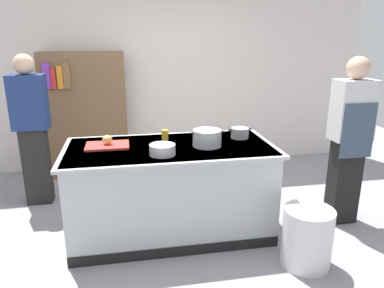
{
  "coord_description": "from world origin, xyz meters",
  "views": [
    {
      "loc": [
        -0.39,
        -3.27,
        1.92
      ],
      "look_at": [
        0.25,
        0.2,
        0.85
      ],
      "focal_mm": 34.04,
      "sensor_mm": 36.0,
      "label": 1
    }
  ],
  "objects_px": {
    "onion": "(107,140)",
    "juice_cup": "(165,135)",
    "mixing_bowl": "(162,150)",
    "person_guest": "(32,127)",
    "bookshelf": "(86,115)",
    "person_chef": "(349,138)",
    "sauce_pan": "(240,133)",
    "trash_bin": "(307,237)",
    "stock_pot": "(207,138)"
  },
  "relations": [
    {
      "from": "trash_bin",
      "to": "person_guest",
      "type": "bearing_deg",
      "value": 145.54
    },
    {
      "from": "sauce_pan",
      "to": "person_guest",
      "type": "xyz_separation_m",
      "value": [
        -2.18,
        0.8,
        -0.04
      ]
    },
    {
      "from": "juice_cup",
      "to": "bookshelf",
      "type": "distance_m",
      "value": 1.81
    },
    {
      "from": "juice_cup",
      "to": "bookshelf",
      "type": "relative_size",
      "value": 0.06
    },
    {
      "from": "mixing_bowl",
      "to": "sauce_pan",
      "type": "bearing_deg",
      "value": 25.59
    },
    {
      "from": "onion",
      "to": "person_guest",
      "type": "relative_size",
      "value": 0.05
    },
    {
      "from": "person_chef",
      "to": "bookshelf",
      "type": "xyz_separation_m",
      "value": [
        -2.74,
        1.9,
        -0.06
      ]
    },
    {
      "from": "mixing_bowl",
      "to": "bookshelf",
      "type": "xyz_separation_m",
      "value": [
        -0.84,
        2.04,
        -0.09
      ]
    },
    {
      "from": "stock_pot",
      "to": "bookshelf",
      "type": "xyz_separation_m",
      "value": [
        -1.28,
        1.85,
        -0.13
      ]
    },
    {
      "from": "juice_cup",
      "to": "trash_bin",
      "type": "bearing_deg",
      "value": -42.68
    },
    {
      "from": "juice_cup",
      "to": "person_guest",
      "type": "distance_m",
      "value": 1.6
    },
    {
      "from": "bookshelf",
      "to": "person_guest",
      "type": "bearing_deg",
      "value": -121.11
    },
    {
      "from": "sauce_pan",
      "to": "bookshelf",
      "type": "height_order",
      "value": "bookshelf"
    },
    {
      "from": "sauce_pan",
      "to": "person_chef",
      "type": "xyz_separation_m",
      "value": [
        1.07,
        -0.26,
        -0.04
      ]
    },
    {
      "from": "onion",
      "to": "stock_pot",
      "type": "height_order",
      "value": "stock_pot"
    },
    {
      "from": "trash_bin",
      "to": "bookshelf",
      "type": "bearing_deg",
      "value": 128.05
    },
    {
      "from": "onion",
      "to": "stock_pot",
      "type": "distance_m",
      "value": 0.94
    },
    {
      "from": "trash_bin",
      "to": "person_chef",
      "type": "relative_size",
      "value": 0.3
    },
    {
      "from": "trash_bin",
      "to": "person_guest",
      "type": "xyz_separation_m",
      "value": [
        -2.51,
        1.72,
        0.65
      ]
    },
    {
      "from": "sauce_pan",
      "to": "trash_bin",
      "type": "height_order",
      "value": "sauce_pan"
    },
    {
      "from": "juice_cup",
      "to": "onion",
      "type": "bearing_deg",
      "value": -166.57
    },
    {
      "from": "juice_cup",
      "to": "person_chef",
      "type": "bearing_deg",
      "value": -10.62
    },
    {
      "from": "person_chef",
      "to": "person_guest",
      "type": "relative_size",
      "value": 1.0
    },
    {
      "from": "stock_pot",
      "to": "onion",
      "type": "bearing_deg",
      "value": 170.35
    },
    {
      "from": "sauce_pan",
      "to": "person_guest",
      "type": "distance_m",
      "value": 2.32
    },
    {
      "from": "person_chef",
      "to": "bookshelf",
      "type": "height_order",
      "value": "person_chef"
    },
    {
      "from": "onion",
      "to": "mixing_bowl",
      "type": "relative_size",
      "value": 0.4
    },
    {
      "from": "trash_bin",
      "to": "person_guest",
      "type": "height_order",
      "value": "person_guest"
    },
    {
      "from": "sauce_pan",
      "to": "trash_bin",
      "type": "bearing_deg",
      "value": -70.33
    },
    {
      "from": "sauce_pan",
      "to": "onion",
      "type": "bearing_deg",
      "value": -177.64
    },
    {
      "from": "trash_bin",
      "to": "person_chef",
      "type": "xyz_separation_m",
      "value": [
        0.74,
        0.66,
        0.65
      ]
    },
    {
      "from": "bookshelf",
      "to": "trash_bin",
      "type": "bearing_deg",
      "value": -51.95
    },
    {
      "from": "juice_cup",
      "to": "trash_bin",
      "type": "xyz_separation_m",
      "value": [
        1.09,
        -1.0,
        -0.69
      ]
    },
    {
      "from": "sauce_pan",
      "to": "juice_cup",
      "type": "height_order",
      "value": "sauce_pan"
    },
    {
      "from": "onion",
      "to": "juice_cup",
      "type": "xyz_separation_m",
      "value": [
        0.56,
        0.13,
        -0.02
      ]
    },
    {
      "from": "person_guest",
      "to": "bookshelf",
      "type": "bearing_deg",
      "value": 137.14
    },
    {
      "from": "mixing_bowl",
      "to": "trash_bin",
      "type": "bearing_deg",
      "value": -24.18
    },
    {
      "from": "mixing_bowl",
      "to": "person_guest",
      "type": "bearing_deg",
      "value": 138.29
    },
    {
      "from": "sauce_pan",
      "to": "mixing_bowl",
      "type": "bearing_deg",
      "value": -154.41
    },
    {
      "from": "trash_bin",
      "to": "person_guest",
      "type": "relative_size",
      "value": 0.3
    },
    {
      "from": "sauce_pan",
      "to": "mixing_bowl",
      "type": "distance_m",
      "value": 0.92
    },
    {
      "from": "juice_cup",
      "to": "person_chef",
      "type": "xyz_separation_m",
      "value": [
        1.82,
        -0.34,
        -0.04
      ]
    },
    {
      "from": "person_guest",
      "to": "bookshelf",
      "type": "relative_size",
      "value": 1.01
    },
    {
      "from": "person_chef",
      "to": "juice_cup",
      "type": "bearing_deg",
      "value": 74.3
    },
    {
      "from": "stock_pot",
      "to": "trash_bin",
      "type": "distance_m",
      "value": 1.24
    },
    {
      "from": "stock_pot",
      "to": "sauce_pan",
      "type": "relative_size",
      "value": 1.37
    },
    {
      "from": "bookshelf",
      "to": "onion",
      "type": "bearing_deg",
      "value": -78.09
    },
    {
      "from": "sauce_pan",
      "to": "person_guest",
      "type": "bearing_deg",
      "value": 159.83
    },
    {
      "from": "onion",
      "to": "sauce_pan",
      "type": "distance_m",
      "value": 1.32
    },
    {
      "from": "juice_cup",
      "to": "person_chef",
      "type": "relative_size",
      "value": 0.06
    }
  ]
}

